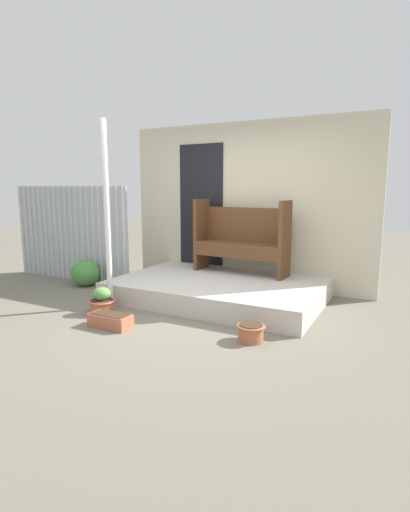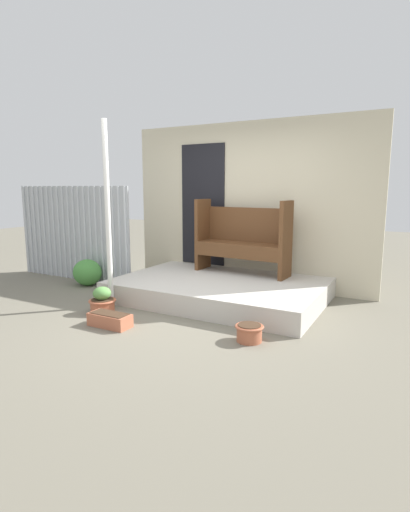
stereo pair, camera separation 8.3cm
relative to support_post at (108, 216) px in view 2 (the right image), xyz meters
name	(u,v)px [view 2 (the right image)]	position (x,y,z in m)	size (l,w,h in m)	color
ground_plane	(188,318)	(1.18, 0.06, -1.22)	(24.00, 24.00, 0.00)	#706B5B
porch_slab	(219,290)	(1.13, 1.01, -1.08)	(2.87, 1.90, 0.28)	beige
house_wall	(245,206)	(1.09, 1.99, 0.08)	(4.07, 0.08, 2.60)	beige
fence_corrugated	(72,233)	(-1.71, 0.98, -0.41)	(2.49, 0.05, 1.61)	#ADB2B7
support_post	(108,216)	(0.00, 0.00, 0.00)	(0.07, 0.07, 2.44)	white
bench	(243,236)	(1.22, 1.62, -0.37)	(1.49, 0.50, 1.12)	brown
flower_pot_left	(102,301)	(0.09, -0.26, -1.07)	(0.35, 0.35, 0.34)	#B26042
flower_pot_middle	(249,332)	(2.11, -0.27, -1.12)	(0.30, 0.30, 0.18)	#B26042
planter_box_rect	(110,320)	(0.52, -0.61, -1.14)	(0.51, 0.23, 0.16)	#B76647
shrub_by_fence	(87,272)	(-1.14, 0.72, -1.00)	(0.48, 0.43, 0.43)	#478C3D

